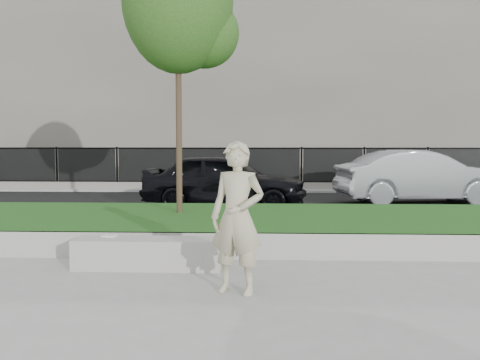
{
  "coord_description": "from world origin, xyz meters",
  "views": [
    {
      "loc": [
        0.24,
        -6.95,
        1.76
      ],
      "look_at": [
        -0.11,
        1.2,
        1.19
      ],
      "focal_mm": 40.0,
      "sensor_mm": 36.0,
      "label": 1
    }
  ],
  "objects_px": {
    "man": "(237,218)",
    "car_dark": "(225,181)",
    "young_tree": "(182,6)",
    "stone_bench": "(148,253)",
    "car_silver": "(419,177)",
    "book": "(110,236)"
  },
  "relations": [
    {
      "from": "man",
      "to": "car_dark",
      "type": "xyz_separation_m",
      "value": [
        -0.7,
        7.78,
        -0.12
      ]
    },
    {
      "from": "man",
      "to": "young_tree",
      "type": "relative_size",
      "value": 0.33
    },
    {
      "from": "stone_bench",
      "to": "car_dark",
      "type": "bearing_deg",
      "value": 84.76
    },
    {
      "from": "stone_bench",
      "to": "car_silver",
      "type": "xyz_separation_m",
      "value": [
        6.04,
        7.95,
        0.59
      ]
    },
    {
      "from": "stone_bench",
      "to": "car_dark",
      "type": "relative_size",
      "value": 0.48
    },
    {
      "from": "book",
      "to": "young_tree",
      "type": "height_order",
      "value": "young_tree"
    },
    {
      "from": "stone_bench",
      "to": "man",
      "type": "bearing_deg",
      "value": -41.97
    },
    {
      "from": "young_tree",
      "to": "man",
      "type": "bearing_deg",
      "value": -73.43
    },
    {
      "from": "car_silver",
      "to": "book",
      "type": "bearing_deg",
      "value": 131.22
    },
    {
      "from": "man",
      "to": "stone_bench",
      "type": "bearing_deg",
      "value": 156.94
    },
    {
      "from": "young_tree",
      "to": "car_dark",
      "type": "height_order",
      "value": "young_tree"
    },
    {
      "from": "man",
      "to": "young_tree",
      "type": "bearing_deg",
      "value": 125.48
    },
    {
      "from": "car_dark",
      "to": "young_tree",
      "type": "bearing_deg",
      "value": 179.2
    },
    {
      "from": "stone_bench",
      "to": "young_tree",
      "type": "height_order",
      "value": "young_tree"
    },
    {
      "from": "book",
      "to": "car_silver",
      "type": "bearing_deg",
      "value": 56.57
    },
    {
      "from": "car_silver",
      "to": "young_tree",
      "type": "bearing_deg",
      "value": 120.71
    },
    {
      "from": "young_tree",
      "to": "car_silver",
      "type": "relative_size",
      "value": 1.19
    },
    {
      "from": "man",
      "to": "young_tree",
      "type": "xyz_separation_m",
      "value": [
        -1.26,
        4.23,
        3.49
      ]
    },
    {
      "from": "stone_bench",
      "to": "young_tree",
      "type": "distance_m",
      "value": 5.17
    },
    {
      "from": "man",
      "to": "young_tree",
      "type": "distance_m",
      "value": 5.63
    },
    {
      "from": "man",
      "to": "car_silver",
      "type": "height_order",
      "value": "man"
    },
    {
      "from": "car_dark",
      "to": "man",
      "type": "bearing_deg",
      "value": -166.74
    }
  ]
}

